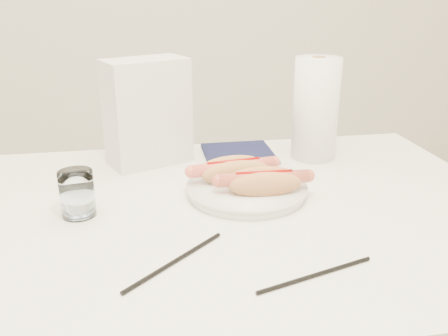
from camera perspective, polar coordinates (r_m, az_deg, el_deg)
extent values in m
cube|color=white|center=(0.95, -1.77, -5.90)|extent=(1.20, 0.80, 0.04)
cylinder|color=silver|center=(1.57, 16.61, -10.78)|extent=(0.04, 0.04, 0.71)
cylinder|color=white|center=(1.00, 2.62, -2.65)|extent=(0.30, 0.30, 0.02)
ellipsoid|color=tan|center=(1.00, 1.40, -0.51)|extent=(0.15, 0.06, 0.05)
ellipsoid|color=tan|center=(1.03, 0.80, 0.13)|extent=(0.15, 0.06, 0.05)
ellipsoid|color=tan|center=(1.02, 1.09, -0.78)|extent=(0.13, 0.07, 0.03)
cylinder|color=#F26655|center=(1.01, 1.10, 0.14)|extent=(0.18, 0.05, 0.03)
cylinder|color=#990A05|center=(1.01, 1.10, 0.74)|extent=(0.11, 0.02, 0.01)
ellipsoid|color=tan|center=(0.94, 4.84, -1.90)|extent=(0.14, 0.04, 0.05)
ellipsoid|color=tan|center=(0.97, 4.42, -1.17)|extent=(0.14, 0.04, 0.05)
ellipsoid|color=tan|center=(0.96, 4.61, -2.15)|extent=(0.13, 0.06, 0.03)
cylinder|color=#C85A46|center=(0.96, 4.64, -1.20)|extent=(0.18, 0.03, 0.03)
cylinder|color=#990A05|center=(0.95, 4.66, -0.57)|extent=(0.11, 0.01, 0.01)
cylinder|color=white|center=(0.94, -16.60, -2.85)|extent=(0.06, 0.06, 0.09)
cylinder|color=black|center=(0.78, -5.66, -10.64)|extent=(0.17, 0.15, 0.01)
cylinder|color=black|center=(0.75, 10.56, -12.03)|extent=(0.20, 0.06, 0.01)
cube|color=silver|center=(1.16, -8.85, 6.37)|extent=(0.21, 0.16, 0.24)
cube|color=#111435|center=(1.23, 1.69, 1.67)|extent=(0.17, 0.17, 0.01)
cylinder|color=white|center=(1.20, 10.53, 6.73)|extent=(0.14, 0.14, 0.24)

